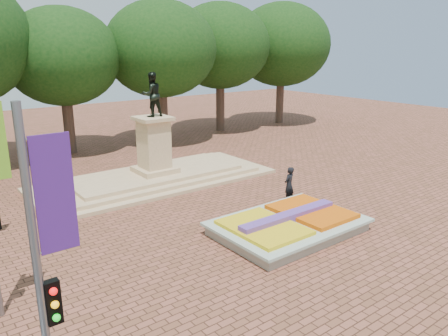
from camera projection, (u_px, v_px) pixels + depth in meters
name	position (u px, v px, depth m)	size (l,w,h in m)	color
ground	(241.00, 224.00, 19.91)	(90.00, 90.00, 0.00)	brown
flower_bed	(289.00, 224.00, 18.88)	(6.30, 4.30, 0.91)	gray
monument	(155.00, 167.00, 25.79)	(14.00, 6.00, 6.40)	tan
tree_row_back	(115.00, 61.00, 33.21)	(44.80, 8.80, 10.43)	#39281F
pedestrian	(289.00, 185.00, 22.38)	(0.69, 0.45, 1.89)	black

